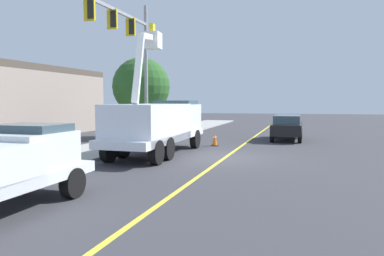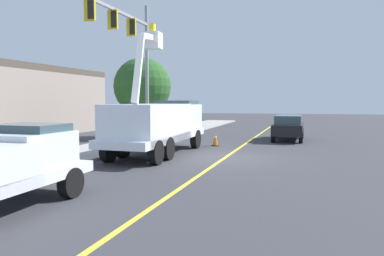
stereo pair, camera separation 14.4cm
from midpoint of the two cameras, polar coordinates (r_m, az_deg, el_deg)
name	(u,v)px [view 1 (the left image)]	position (r m, az deg, el deg)	size (l,w,h in m)	color
ground	(225,158)	(17.33, 4.87, -4.65)	(120.00, 120.00, 0.00)	#38383D
sidewalk_far_side	(93,151)	(20.04, -15.37, -3.40)	(60.00, 3.60, 0.12)	#9E9E99
lane_centre_stripe	(225,158)	(17.33, 4.87, -4.64)	(50.00, 0.16, 0.01)	yellow
utility_bucket_truck	(158,122)	(18.51, -5.51, 0.95)	(8.37, 3.15, 6.91)	white
passing_minivan	(287,126)	(25.79, 14.44, 0.34)	(4.94, 2.28, 1.69)	black
traffic_cone_mid_front	(215,139)	(21.80, 3.36, -1.72)	(0.40, 0.40, 0.83)	black
traffic_signal_mast	(130,44)	(21.67, -9.88, 12.68)	(7.41, 0.90, 8.58)	gray
street_tree_right	(141,87)	(26.88, -8.05, 6.40)	(4.14, 4.14, 5.78)	brown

